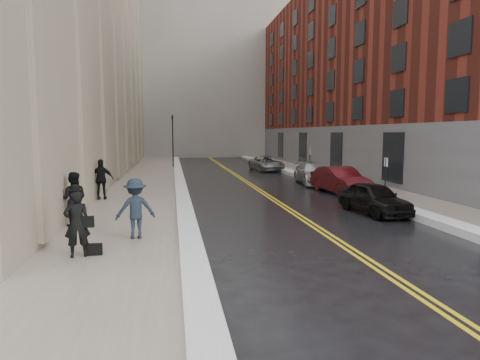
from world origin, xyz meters
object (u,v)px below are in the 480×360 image
object	(u,v)px
car_black	(374,198)
car_silver_far	(267,164)
car_maroon	(340,180)
pedestrian_main	(77,224)
pedestrian_b	(135,209)
pedestrian_c	(102,179)
pedestrian_a	(73,199)
car_silver_near	(314,173)

from	to	relation	value
car_black	car_silver_far	bearing A→B (deg)	83.34
car_maroon	car_silver_far	size ratio (longest dim) A/B	0.97
pedestrian_main	pedestrian_b	bearing A→B (deg)	-139.28
car_black	pedestrian_c	xyz separation A→B (m)	(-12.03, 4.97, 0.48)
pedestrian_main	pedestrian_a	distance (m)	4.17
car_black	pedestrian_b	distance (m)	10.30
car_silver_near	pedestrian_c	bearing A→B (deg)	-151.42
car_silver_near	pedestrian_main	xyz separation A→B (m)	(-12.04, -16.05, 0.33)
car_black	car_maroon	size ratio (longest dim) A/B	0.86
car_maroon	pedestrian_c	distance (m)	13.06
pedestrian_main	car_maroon	bearing A→B (deg)	-149.65
car_black	car_silver_near	size ratio (longest dim) A/B	0.80
pedestrian_a	pedestrian_b	distance (m)	3.19
pedestrian_a	pedestrian_c	bearing A→B (deg)	-91.18
pedestrian_main	car_black	bearing A→B (deg)	-167.57
pedestrian_main	pedestrian_c	distance (m)	10.31
car_maroon	car_silver_far	xyz separation A→B (m)	(-0.94, 15.13, -0.10)
pedestrian_c	car_maroon	bearing A→B (deg)	-175.11
pedestrian_b	car_black	bearing A→B (deg)	-172.05
car_black	car_silver_far	xyz separation A→B (m)	(0.04, 21.26, -0.01)
car_silver_far	car_silver_near	bearing A→B (deg)	-92.05
pedestrian_a	pedestrian_c	world-z (taller)	pedestrian_c
car_silver_near	pedestrian_b	xyz separation A→B (m)	(-10.67, -14.18, 0.37)
pedestrian_b	pedestrian_c	bearing A→B (deg)	-86.00
car_black	pedestrian_a	bearing A→B (deg)	179.35
car_black	car_silver_far	world-z (taller)	car_black
pedestrian_main	pedestrian_c	world-z (taller)	pedestrian_c
car_black	pedestrian_c	size ratio (longest dim) A/B	1.98
car_silver_near	pedestrian_a	bearing A→B (deg)	-132.71
pedestrian_main	pedestrian_c	bearing A→B (deg)	-97.82
car_black	car_silver_near	bearing A→B (deg)	78.27
car_maroon	car_silver_near	size ratio (longest dim) A/B	0.93
car_maroon	car_silver_far	distance (m)	15.16
car_silver_far	pedestrian_a	distance (m)	25.53
car_black	pedestrian_main	size ratio (longest dim) A/B	2.20
car_maroon	pedestrian_c	bearing A→B (deg)	178.29
pedestrian_b	pedestrian_c	xyz separation A→B (m)	(-2.33, 8.39, 0.06)
pedestrian_c	car_black	bearing A→B (deg)	157.34
car_silver_near	pedestrian_a	size ratio (longest dim) A/B	2.59
pedestrian_a	car_maroon	bearing A→B (deg)	-151.62
pedestrian_a	car_silver_near	bearing A→B (deg)	-138.47
pedestrian_main	pedestrian_a	bearing A→B (deg)	-89.86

